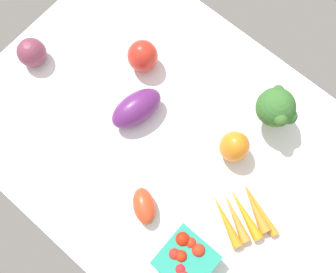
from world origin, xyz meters
The scene contains 9 objects.
tablecloth centered at (0.00, 0.00, 1.00)cm, with size 104.00×76.00×2.00cm, color white.
roma_tomato centered at (-7.29, 17.39, 4.66)cm, with size 9.17×5.31×5.31cm, color #E14222.
eggplant centered at (10.73, 0.43, 5.91)cm, with size 14.50×7.81×7.81cm, color #61246B.
carrot_bunch centered at (-26.75, 2.81, 3.31)cm, with size 18.54×15.52×2.96cm.
bell_pepper_orange centered at (-14.76, -8.09, 6.88)cm, with size 7.55×7.55×9.77cm, color orange.
berry_basket centered at (-22.90, 20.31, 5.48)cm, with size 11.84×11.84×7.44cm.
red_onion_center centered at (42.94, 6.48, 5.92)cm, with size 7.83×7.83×7.83cm, color #7B374D.
broccoli_head centered at (-16.80, -21.30, 10.76)cm, with size 10.82×9.82×13.83cm.
bell_pepper_red centered at (19.16, -11.91, 6.84)cm, with size 8.20×8.20×9.68cm, color red.
Camera 1 is at (-20.18, 23.45, 105.09)cm, focal length 43.95 mm.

